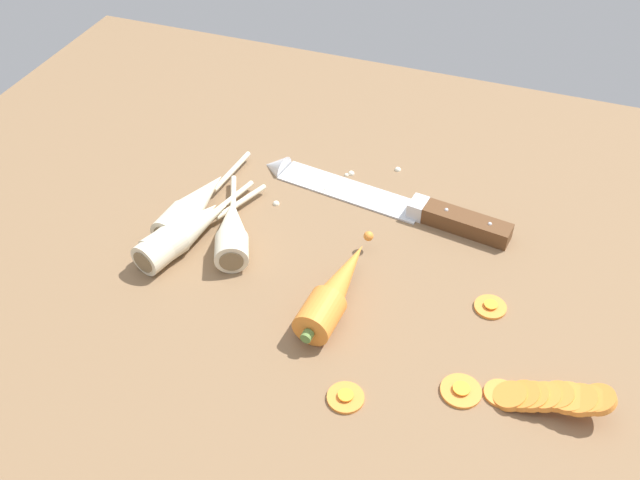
# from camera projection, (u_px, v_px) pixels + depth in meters

# --- Properties ---
(ground_plane) EXTENTS (1.20, 0.90, 0.04)m
(ground_plane) POSITION_uv_depth(u_px,v_px,m) (325.00, 251.00, 0.89)
(ground_plane) COLOR brown
(chefs_knife) EXTENTS (0.35, 0.08, 0.04)m
(chefs_knife) POSITION_uv_depth(u_px,v_px,m) (376.00, 197.00, 0.92)
(chefs_knife) COLOR silver
(chefs_knife) RESTS_ON ground_plane
(whole_carrot) EXTENTS (0.05, 0.18, 0.04)m
(whole_carrot) POSITION_uv_depth(u_px,v_px,m) (335.00, 290.00, 0.78)
(whole_carrot) COLOR orange
(whole_carrot) RESTS_ON ground_plane
(parsnip_front) EXTENTS (0.09, 0.18, 0.04)m
(parsnip_front) POSITION_uv_depth(u_px,v_px,m) (189.00, 230.00, 0.86)
(parsnip_front) COLOR beige
(parsnip_front) RESTS_ON ground_plane
(parsnip_mid_left) EXTENTS (0.07, 0.20, 0.04)m
(parsnip_mid_left) POSITION_uv_depth(u_px,v_px,m) (181.00, 232.00, 0.85)
(parsnip_mid_left) COLOR beige
(parsnip_mid_left) RESTS_ON ground_plane
(parsnip_mid_right) EXTENTS (0.09, 0.17, 0.04)m
(parsnip_mid_right) POSITION_uv_depth(u_px,v_px,m) (232.00, 230.00, 0.86)
(parsnip_mid_right) COLOR beige
(parsnip_mid_right) RESTS_ON ground_plane
(parsnip_back) EXTENTS (0.05, 0.20, 0.04)m
(parsnip_back) POSITION_uv_depth(u_px,v_px,m) (194.00, 205.00, 0.89)
(parsnip_back) COLOR beige
(parsnip_back) RESTS_ON ground_plane
(carrot_slice_stack) EXTENTS (0.12, 0.04, 0.04)m
(carrot_slice_stack) POSITION_uv_depth(u_px,v_px,m) (550.00, 397.00, 0.68)
(carrot_slice_stack) COLOR orange
(carrot_slice_stack) RESTS_ON ground_plane
(carrot_slice_stray_near) EXTENTS (0.04, 0.04, 0.01)m
(carrot_slice_stray_near) POSITION_uv_depth(u_px,v_px,m) (346.00, 396.00, 0.70)
(carrot_slice_stray_near) COLOR orange
(carrot_slice_stray_near) RESTS_ON ground_plane
(carrot_slice_stray_mid) EXTENTS (0.04, 0.04, 0.01)m
(carrot_slice_stray_mid) POSITION_uv_depth(u_px,v_px,m) (491.00, 306.00, 0.79)
(carrot_slice_stray_mid) COLOR orange
(carrot_slice_stray_mid) RESTS_ON ground_plane
(carrot_slice_stray_far) EXTENTS (0.04, 0.04, 0.01)m
(carrot_slice_stray_far) POSITION_uv_depth(u_px,v_px,m) (461.00, 390.00, 0.70)
(carrot_slice_stray_far) COLOR orange
(carrot_slice_stray_far) RESTS_ON ground_plane
(mince_crumbs) EXTENTS (0.22, 0.13, 0.01)m
(mince_crumbs) POSITION_uv_depth(u_px,v_px,m) (353.00, 185.00, 0.95)
(mince_crumbs) COLOR silver
(mince_crumbs) RESTS_ON ground_plane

